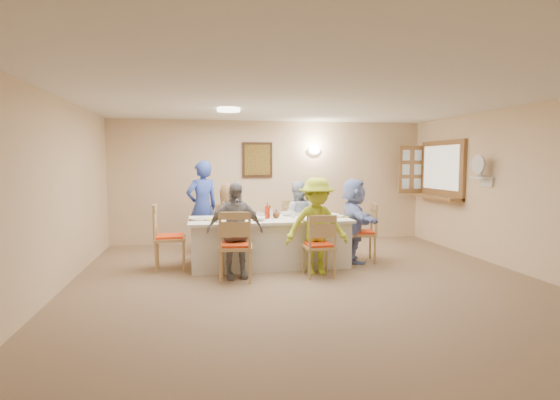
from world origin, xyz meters
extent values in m
plane|color=brown|center=(0.00, 0.00, 0.00)|extent=(7.00, 7.00, 0.00)
plane|color=beige|center=(0.00, 3.50, 1.25)|extent=(6.50, 0.00, 6.50)
plane|color=beige|center=(0.00, -3.50, 1.25)|extent=(6.50, 0.00, 6.50)
plane|color=beige|center=(-3.25, 0.00, 1.25)|extent=(0.00, 7.00, 7.00)
plane|color=beige|center=(3.25, 0.00, 1.25)|extent=(0.00, 7.00, 7.00)
plane|color=white|center=(0.00, 0.00, 2.50)|extent=(7.00, 7.00, 0.00)
cube|color=#3A2414|center=(-0.30, 3.47, 1.70)|extent=(0.62, 0.04, 0.72)
cube|color=black|center=(-0.30, 3.45, 1.70)|extent=(0.52, 0.02, 0.62)
ellipsoid|color=white|center=(0.90, 3.44, 1.90)|extent=(0.26, 0.09, 0.18)
cylinder|color=white|center=(-1.00, 1.50, 2.47)|extent=(0.36, 0.36, 0.05)
cube|color=brown|center=(3.21, 2.40, 1.50)|extent=(0.06, 1.50, 1.15)
cube|color=brown|center=(3.09, 2.40, 0.97)|extent=(0.30, 1.50, 0.05)
cube|color=brown|center=(2.95, 3.16, 1.50)|extent=(0.55, 0.04, 1.00)
cube|color=white|center=(3.13, 1.05, 1.40)|extent=(0.22, 0.36, 0.03)
cube|color=silver|center=(-0.38, 1.38, 0.38)|extent=(2.54, 1.07, 0.76)
imported|color=brown|center=(-0.98, 2.06, 0.65)|extent=(0.65, 0.44, 1.30)
imported|color=#A4B3C9|center=(0.22, 2.06, 0.66)|extent=(0.79, 0.69, 1.32)
imported|color=gray|center=(-0.98, 0.70, 0.69)|extent=(0.89, 0.53, 1.38)
imported|color=#B6D028|center=(0.22, 0.70, 0.72)|extent=(0.97, 0.62, 1.43)
imported|color=#8A9FE2|center=(1.04, 1.38, 0.70)|extent=(1.33, 0.53, 1.39)
imported|color=#3049B1|center=(-1.43, 2.53, 0.84)|extent=(0.93, 0.89, 1.68)
cube|color=#472B19|center=(-0.98, 0.96, 0.76)|extent=(0.35, 0.26, 0.01)
cylinder|color=white|center=(-0.98, 0.96, 0.77)|extent=(0.26, 0.26, 0.02)
cube|color=yellow|center=(-0.80, 0.91, 0.77)|extent=(0.13, 0.13, 0.01)
cube|color=#472B19|center=(0.22, 0.96, 0.76)|extent=(0.33, 0.24, 0.01)
cylinder|color=white|center=(0.22, 0.96, 0.77)|extent=(0.24, 0.24, 0.02)
cube|color=yellow|center=(0.40, 0.91, 0.77)|extent=(0.15, 0.15, 0.01)
cube|color=#472B19|center=(-0.98, 1.80, 0.76)|extent=(0.33, 0.24, 0.01)
cylinder|color=white|center=(-0.98, 1.80, 0.77)|extent=(0.24, 0.24, 0.02)
cube|color=yellow|center=(-0.80, 1.75, 0.77)|extent=(0.14, 0.14, 0.01)
cube|color=#472B19|center=(0.22, 1.80, 0.76)|extent=(0.37, 0.27, 0.01)
cylinder|color=white|center=(0.22, 1.80, 0.77)|extent=(0.24, 0.24, 0.01)
cube|color=yellow|center=(0.40, 1.75, 0.77)|extent=(0.14, 0.14, 0.01)
cube|color=#472B19|center=(-1.48, 1.38, 0.76)|extent=(0.33, 0.24, 0.01)
cylinder|color=white|center=(-1.48, 1.38, 0.77)|extent=(0.26, 0.26, 0.02)
cube|color=yellow|center=(-1.30, 1.33, 0.77)|extent=(0.13, 0.13, 0.01)
cube|color=#472B19|center=(0.74, 1.38, 0.76)|extent=(0.35, 0.26, 0.01)
cylinder|color=white|center=(0.74, 1.38, 0.77)|extent=(0.26, 0.26, 0.02)
cube|color=yellow|center=(0.92, 1.33, 0.77)|extent=(0.13, 0.13, 0.01)
imported|color=white|center=(-1.21, 1.06, 0.80)|extent=(0.17, 0.17, 0.08)
imported|color=white|center=(0.06, 1.88, 0.80)|extent=(0.13, 0.13, 0.08)
imported|color=white|center=(-0.59, 1.15, 0.79)|extent=(0.37, 0.37, 0.06)
imported|color=white|center=(-0.03, 1.65, 0.79)|extent=(0.36, 0.36, 0.07)
imported|color=red|center=(-0.41, 1.38, 0.89)|extent=(0.17, 0.17, 0.26)
imported|color=#563017|center=(-0.36, 1.41, 0.87)|extent=(0.15, 0.15, 0.21)
imported|color=#563017|center=(-0.26, 1.39, 0.83)|extent=(0.16, 0.16, 0.14)
cylinder|color=silver|center=(-0.53, 1.43, 0.82)|extent=(0.07, 0.07, 0.11)
camera|label=1|loc=(-1.45, -5.45, 1.66)|focal=28.00mm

